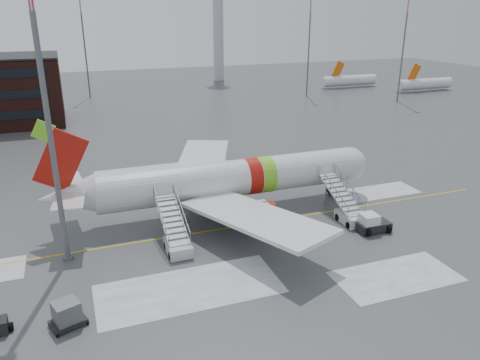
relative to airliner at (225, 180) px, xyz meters
name	(u,v)px	position (x,y,z in m)	size (l,w,h in m)	color
ground	(223,224)	(-1.28, -3.14, -3.42)	(260.00, 260.00, 0.00)	#494C4F
airliner	(225,180)	(0.00, 0.00, 0.00)	(35.03, 32.97, 11.18)	silver
airstair_fwd	(347,210)	(10.81, -6.54, -2.35)	(2.05, 7.70, 3.48)	#B8BAC0
airstair_aft	(176,238)	(-6.77, -6.54, -2.35)	(2.05, 7.70, 3.48)	#ABAEB2
pushback_tug	(372,224)	(11.62, -9.56, -2.61)	(3.22, 2.45, 1.82)	black
uld_container	(67,315)	(-16.05, -14.59, -2.57)	(2.64, 2.27, 1.82)	black
light_mast_near	(46,108)	(-15.92, -5.14, 9.65)	(1.20, 1.20, 25.25)	#595B60
control_tower	(218,14)	(28.72, 91.86, 15.33)	(6.40, 6.40, 30.00)	#B2B5BA
light_mast_far_ne	(309,37)	(40.72, 58.86, 10.42)	(1.20, 1.20, 24.25)	#595B60
light_mast_far_n	(84,38)	(-9.28, 74.86, 10.42)	(1.20, 1.20, 24.25)	#595B60
light_mast_far_e	(404,39)	(56.72, 44.86, 10.42)	(1.20, 1.20, 24.25)	#595B60
distant_aircraft	(372,90)	(61.22, 60.86, -3.42)	(35.00, 18.00, 8.00)	#D8590C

